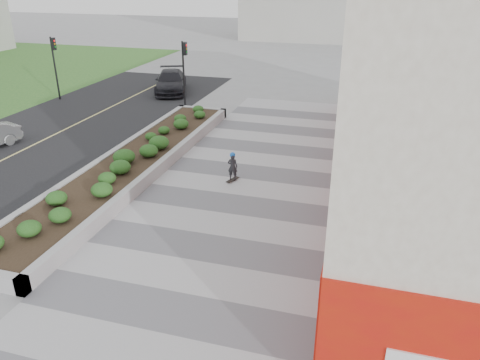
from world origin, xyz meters
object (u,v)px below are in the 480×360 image
object	(u,v)px
planter	(133,161)
traffic_signal_near	(184,65)
skateboarder	(233,167)
car_dark	(171,82)
traffic_signal_far	(55,59)

from	to	relation	value
planter	traffic_signal_near	distance (m)	10.90
skateboarder	car_dark	distance (m)	16.79
planter	traffic_signal_near	xyz separation A→B (m)	(-1.73, 10.50, 2.34)
skateboarder	traffic_signal_far	bearing A→B (deg)	167.35
traffic_signal_far	car_dark	world-z (taller)	traffic_signal_far
car_dark	traffic_signal_near	bearing A→B (deg)	-74.66
traffic_signal_far	planter	bearing A→B (deg)	-42.46
traffic_signal_near	traffic_signal_far	size ratio (longest dim) A/B	1.00
traffic_signal_far	skateboarder	distance (m)	18.61
car_dark	traffic_signal_far	bearing A→B (deg)	-168.27
traffic_signal_near	traffic_signal_far	distance (m)	9.21
traffic_signal_near	skateboarder	bearing A→B (deg)	-58.53
planter	skateboarder	xyz separation A→B (m)	(4.66, 0.06, 0.24)
planter	traffic_signal_far	bearing A→B (deg)	137.54
skateboarder	car_dark	size ratio (longest dim) A/B	0.25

